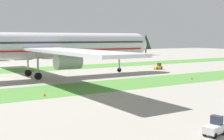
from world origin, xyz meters
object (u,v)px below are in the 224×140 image
at_px(baggage_tug, 215,127).
at_px(taxiway_marker_0, 45,94).
at_px(pushback_tractor, 158,67).
at_px(taxiway_marker_1, 192,78).
at_px(airliner, 41,46).

distance_m(baggage_tug, taxiway_marker_0, 30.56).
relative_size(baggage_tug, pushback_tractor, 1.08).
bearing_deg(taxiway_marker_1, taxiway_marker_0, -176.83).
bearing_deg(pushback_tractor, baggage_tug, 144.54).
bearing_deg(baggage_tug, taxiway_marker_0, 1.74).
distance_m(airliner, taxiway_marker_1, 37.28).
distance_m(airliner, baggage_tug, 54.87).
bearing_deg(taxiway_marker_1, airliner, 141.68).
xyz_separation_m(baggage_tug, taxiway_marker_1, (29.83, 31.77, -0.49)).
height_order(pushback_tractor, taxiway_marker_0, pushback_tractor).
height_order(baggage_tug, taxiway_marker_0, baggage_tug).
height_order(baggage_tug, pushback_tractor, same).
relative_size(pushback_tractor, taxiway_marker_1, 3.99).
xyz_separation_m(airliner, taxiway_marker_1, (28.64, -22.64, -7.53)).
relative_size(baggage_tug, taxiway_marker_0, 5.14).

